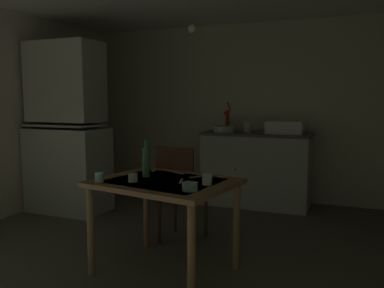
{
  "coord_description": "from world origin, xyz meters",
  "views": [
    {
      "loc": [
        1.53,
        -3.24,
        1.37
      ],
      "look_at": [
        0.19,
        0.13,
        0.94
      ],
      "focal_mm": 36.48,
      "sensor_mm": 36.0,
      "label": 1
    }
  ],
  "objects_px": {
    "mixing_bowl_counter": "(224,129)",
    "glass_bottle": "(146,161)",
    "dining_table": "(165,193)",
    "teacup_mint": "(207,179)",
    "chair_far_side": "(180,191)",
    "hand_pump": "(227,119)",
    "sink_basin": "(285,127)",
    "hutch_cabinet": "(67,133)",
    "serving_bowl_wide": "(190,187)"
  },
  "relations": [
    {
      "from": "serving_bowl_wide",
      "to": "sink_basin",
      "type": "bearing_deg",
      "value": 83.57
    },
    {
      "from": "hand_pump",
      "to": "teacup_mint",
      "type": "relative_size",
      "value": 4.88
    },
    {
      "from": "dining_table",
      "to": "glass_bottle",
      "type": "bearing_deg",
      "value": 160.19
    },
    {
      "from": "hutch_cabinet",
      "to": "dining_table",
      "type": "relative_size",
      "value": 1.75
    },
    {
      "from": "teacup_mint",
      "to": "glass_bottle",
      "type": "bearing_deg",
      "value": 170.03
    },
    {
      "from": "hutch_cabinet",
      "to": "chair_far_side",
      "type": "bearing_deg",
      "value": -15.6
    },
    {
      "from": "hutch_cabinet",
      "to": "hand_pump",
      "type": "distance_m",
      "value": 2.03
    },
    {
      "from": "chair_far_side",
      "to": "serving_bowl_wide",
      "type": "xyz_separation_m",
      "value": [
        0.46,
        -0.88,
        0.27
      ]
    },
    {
      "from": "hutch_cabinet",
      "to": "serving_bowl_wide",
      "type": "bearing_deg",
      "value": -32.24
    },
    {
      "from": "sink_basin",
      "to": "hand_pump",
      "type": "xyz_separation_m",
      "value": [
        -0.76,
        0.05,
        0.09
      ]
    },
    {
      "from": "serving_bowl_wide",
      "to": "chair_far_side",
      "type": "bearing_deg",
      "value": 117.45
    },
    {
      "from": "dining_table",
      "to": "glass_bottle",
      "type": "height_order",
      "value": "glass_bottle"
    },
    {
      "from": "serving_bowl_wide",
      "to": "teacup_mint",
      "type": "height_order",
      "value": "teacup_mint"
    },
    {
      "from": "chair_far_side",
      "to": "serving_bowl_wide",
      "type": "bearing_deg",
      "value": -62.55
    },
    {
      "from": "hutch_cabinet",
      "to": "serving_bowl_wide",
      "type": "height_order",
      "value": "hutch_cabinet"
    },
    {
      "from": "hand_pump",
      "to": "teacup_mint",
      "type": "bearing_deg",
      "value": -77.01
    },
    {
      "from": "glass_bottle",
      "to": "sink_basin",
      "type": "bearing_deg",
      "value": 69.89
    },
    {
      "from": "sink_basin",
      "to": "chair_far_side",
      "type": "distance_m",
      "value": 1.82
    },
    {
      "from": "dining_table",
      "to": "hand_pump",
      "type": "bearing_deg",
      "value": 94.25
    },
    {
      "from": "chair_far_side",
      "to": "glass_bottle",
      "type": "xyz_separation_m",
      "value": [
        -0.05,
        -0.56,
        0.37
      ]
    },
    {
      "from": "mixing_bowl_counter",
      "to": "chair_far_side",
      "type": "distance_m",
      "value": 1.61
    },
    {
      "from": "hutch_cabinet",
      "to": "glass_bottle",
      "type": "bearing_deg",
      "value": -32.46
    },
    {
      "from": "glass_bottle",
      "to": "dining_table",
      "type": "bearing_deg",
      "value": -19.81
    },
    {
      "from": "sink_basin",
      "to": "mixing_bowl_counter",
      "type": "xyz_separation_m",
      "value": [
        -0.77,
        -0.05,
        -0.04
      ]
    },
    {
      "from": "hutch_cabinet",
      "to": "sink_basin",
      "type": "height_order",
      "value": "hutch_cabinet"
    },
    {
      "from": "mixing_bowl_counter",
      "to": "chair_far_side",
      "type": "height_order",
      "value": "mixing_bowl_counter"
    },
    {
      "from": "hand_pump",
      "to": "serving_bowl_wide",
      "type": "height_order",
      "value": "hand_pump"
    },
    {
      "from": "sink_basin",
      "to": "glass_bottle",
      "type": "relative_size",
      "value": 1.45
    },
    {
      "from": "hand_pump",
      "to": "hutch_cabinet",
      "type": "bearing_deg",
      "value": -144.96
    },
    {
      "from": "mixing_bowl_counter",
      "to": "teacup_mint",
      "type": "relative_size",
      "value": 3.42
    },
    {
      "from": "hand_pump",
      "to": "serving_bowl_wide",
      "type": "xyz_separation_m",
      "value": [
        0.48,
        -2.51,
        -0.33
      ]
    },
    {
      "from": "dining_table",
      "to": "chair_far_side",
      "type": "height_order",
      "value": "chair_far_side"
    },
    {
      "from": "chair_far_side",
      "to": "teacup_mint",
      "type": "relative_size",
      "value": 11.63
    },
    {
      "from": "chair_far_side",
      "to": "teacup_mint",
      "type": "distance_m",
      "value": 0.88
    },
    {
      "from": "chair_far_side",
      "to": "teacup_mint",
      "type": "xyz_separation_m",
      "value": [
        0.51,
        -0.66,
        0.28
      ]
    },
    {
      "from": "hand_pump",
      "to": "serving_bowl_wide",
      "type": "relative_size",
      "value": 3.57
    },
    {
      "from": "mixing_bowl_counter",
      "to": "teacup_mint",
      "type": "bearing_deg",
      "value": -76.08
    },
    {
      "from": "serving_bowl_wide",
      "to": "teacup_mint",
      "type": "bearing_deg",
      "value": 76.83
    },
    {
      "from": "dining_table",
      "to": "hutch_cabinet",
      "type": "bearing_deg",
      "value": 148.79
    },
    {
      "from": "mixing_bowl_counter",
      "to": "glass_bottle",
      "type": "relative_size",
      "value": 0.9
    },
    {
      "from": "mixing_bowl_counter",
      "to": "dining_table",
      "type": "distance_m",
      "value": 2.2
    },
    {
      "from": "teacup_mint",
      "to": "glass_bottle",
      "type": "height_order",
      "value": "glass_bottle"
    },
    {
      "from": "hutch_cabinet",
      "to": "chair_far_side",
      "type": "height_order",
      "value": "hutch_cabinet"
    },
    {
      "from": "teacup_mint",
      "to": "glass_bottle",
      "type": "xyz_separation_m",
      "value": [
        -0.56,
        0.1,
        0.09
      ]
    },
    {
      "from": "sink_basin",
      "to": "dining_table",
      "type": "bearing_deg",
      "value": -104.82
    },
    {
      "from": "glass_bottle",
      "to": "mixing_bowl_counter",
      "type": "bearing_deg",
      "value": 89.59
    },
    {
      "from": "dining_table",
      "to": "glass_bottle",
      "type": "distance_m",
      "value": 0.31
    },
    {
      "from": "hand_pump",
      "to": "mixing_bowl_counter",
      "type": "relative_size",
      "value": 1.43
    },
    {
      "from": "mixing_bowl_counter",
      "to": "teacup_mint",
      "type": "distance_m",
      "value": 2.27
    },
    {
      "from": "hand_pump",
      "to": "teacup_mint",
      "type": "xyz_separation_m",
      "value": [
        0.53,
        -2.29,
        -0.32
      ]
    }
  ]
}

